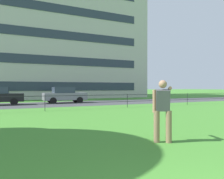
% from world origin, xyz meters
% --- Properties ---
extents(street_strip, '(80.00, 6.30, 0.01)m').
position_xyz_m(street_strip, '(0.00, 18.96, 0.00)').
color(street_strip, '#424247').
rests_on(street_strip, ground).
extents(park_fence, '(35.55, 0.04, 1.00)m').
position_xyz_m(park_fence, '(-0.00, 13.47, 0.68)').
color(park_fence, black).
rests_on(park_fence, ground).
extents(person_thrower, '(0.76, 0.67, 1.69)m').
position_xyz_m(person_thrower, '(1.89, 4.22, 0.91)').
color(person_thrower, '#846B4C').
rests_on(person_thrower, ground).
extents(car_grey_left, '(4.02, 1.85, 1.54)m').
position_xyz_m(car_grey_left, '(2.62, 19.95, 0.78)').
color(car_grey_left, slate).
rests_on(car_grey_left, ground).
extents(apartment_building_background, '(30.22, 13.39, 20.12)m').
position_xyz_m(apartment_building_background, '(1.86, 33.44, 10.07)').
color(apartment_building_background, '#B7B2AD').
rests_on(apartment_building_background, ground).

